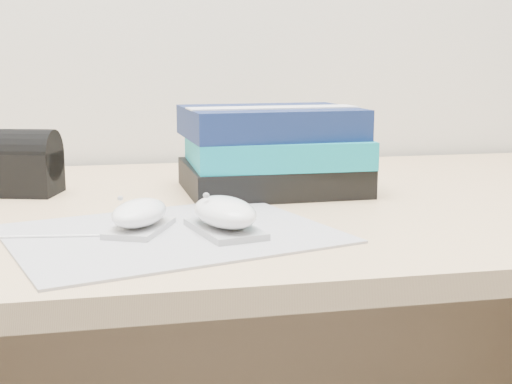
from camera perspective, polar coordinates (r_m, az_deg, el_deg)
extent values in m
cube|color=tan|center=(1.07, 1.23, -1.35)|extent=(1.60, 0.80, 0.03)
cube|color=tan|center=(1.53, -2.14, -11.86)|extent=(1.52, 0.03, 0.35)
cube|color=gray|center=(0.85, -6.84, -3.34)|extent=(0.43, 0.38, 0.00)
cube|color=#B1B0B3|center=(0.87, -9.27, -2.85)|extent=(0.09, 0.12, 0.01)
ellipsoid|color=white|center=(0.86, -9.30, -1.63)|extent=(0.09, 0.12, 0.03)
ellipsoid|color=#9D9C9F|center=(0.86, -10.81, -0.49)|extent=(0.01, 0.01, 0.01)
cube|color=#A1A2A4|center=(0.85, -2.50, -2.99)|extent=(0.09, 0.13, 0.01)
ellipsoid|color=white|center=(0.84, -2.51, -1.59)|extent=(0.09, 0.13, 0.03)
ellipsoid|color=gray|center=(0.84, -4.01, -0.28)|extent=(0.01, 0.01, 0.01)
cylinder|color=white|center=(0.87, -19.41, -3.41)|extent=(0.21, 0.03, 0.00)
cube|color=black|center=(1.12, 1.26, 1.21)|extent=(0.27, 0.22, 0.04)
cube|color=#0E8B9E|center=(1.12, 1.57, 3.35)|extent=(0.26, 0.21, 0.04)
cube|color=#111F4E|center=(1.12, 1.09, 5.61)|extent=(0.27, 0.22, 0.05)
cube|color=silver|center=(1.09, 1.37, 6.77)|extent=(0.26, 0.07, 0.00)
cube|color=black|center=(1.15, -18.36, 1.44)|extent=(0.13, 0.11, 0.07)
cylinder|color=black|center=(1.15, -18.45, 2.85)|extent=(0.13, 0.11, 0.08)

